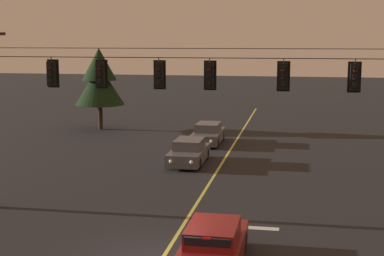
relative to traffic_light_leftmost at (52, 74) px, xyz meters
name	(u,v)px	position (x,y,z in m)	size (l,w,h in m)	color
lane_centre_stripe	(211,181)	(5.46, 6.02, -5.64)	(0.14, 60.00, 0.01)	#D1C64C
stop_bar_paint	(234,226)	(7.36, -0.58, -5.64)	(3.40, 0.36, 0.01)	silver
signal_span_assembly	(187,118)	(5.46, 0.02, -1.64)	(18.38, 0.32, 7.70)	#2D2116
traffic_light_leftmost	(52,74)	(0.00, 0.00, 0.00)	(0.48, 0.41, 1.22)	black
traffic_light_left_inner	(100,74)	(2.03, 0.00, 0.00)	(0.48, 0.41, 1.22)	black
traffic_light_centre	(159,75)	(4.36, 0.00, 0.00)	(0.48, 0.41, 1.22)	black
traffic_light_right_inner	(209,76)	(6.32, 0.00, 0.00)	(0.48, 0.41, 1.22)	black
traffic_light_rightmost	(283,76)	(9.06, 0.00, 0.00)	(0.48, 0.41, 1.22)	black
traffic_light_far_right	(355,77)	(11.59, 0.00, 0.00)	(0.48, 0.41, 1.22)	black
car_waiting_near_lane	(213,246)	(7.16, -4.42, -4.99)	(1.80, 4.33, 1.39)	maroon
car_oncoming_lead	(189,152)	(3.63, 9.82, -4.99)	(1.80, 4.42, 1.39)	#4C4C51
car_oncoming_trailing	(208,134)	(3.72, 16.07, -4.99)	(1.80, 4.42, 1.39)	#4C4C51
tree_verge_far	(99,79)	(-5.48, 20.58, -1.74)	(3.81, 3.81, 6.30)	#332316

